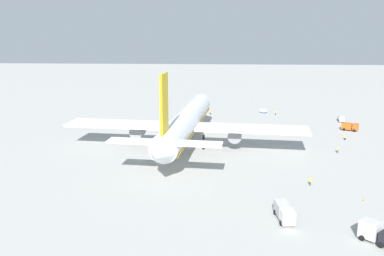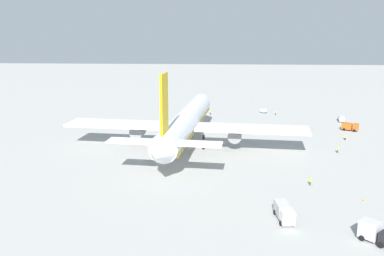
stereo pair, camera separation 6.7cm
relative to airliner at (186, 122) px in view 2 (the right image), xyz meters
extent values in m
plane|color=#9E9E99|center=(1.30, -0.12, -7.18)|extent=(600.00, 600.00, 0.00)
cylinder|color=silver|center=(1.30, -0.12, 0.19)|extent=(61.06, 12.17, 6.46)
cone|color=silver|center=(34.10, -3.23, 0.19)|extent=(5.74, 6.79, 6.33)
cone|color=silver|center=(-32.14, 3.06, 0.19)|extent=(7.01, 6.72, 6.13)
cube|color=#E5B20C|center=(-26.93, 2.57, 9.89)|extent=(6.02, 1.07, 12.94)
cube|color=silver|center=(-26.79, 9.40, 1.48)|extent=(5.49, 12.05, 0.36)
cube|color=silver|center=(-28.07, -4.17, 1.48)|extent=(5.49, 12.05, 0.36)
cube|color=silver|center=(0.03, 18.53, -0.78)|extent=(11.84, 31.15, 0.70)
cylinder|color=slate|center=(0.59, 13.89, -3.00)|extent=(4.97, 4.16, 3.74)
cube|color=silver|center=(-3.46, -18.19, -0.78)|extent=(11.84, 31.15, 0.70)
cylinder|color=slate|center=(-2.04, -13.74, -3.02)|extent=(5.04, 4.21, 3.78)
cylinder|color=black|center=(22.46, -2.13, -5.11)|extent=(0.70, 0.70, 4.14)
cylinder|color=black|center=(-1.22, 5.38, -5.11)|extent=(0.70, 0.70, 4.14)
cylinder|color=black|center=(-2.21, -5.03, -5.11)|extent=(0.70, 0.70, 4.14)
cube|color=#E5B20C|center=(1.30, -0.12, -1.58)|extent=(58.62, 11.62, 0.50)
cube|color=#B2B2B7|center=(-52.58, -33.07, -5.35)|extent=(3.65, 3.64, 2.74)
cylinder|color=black|center=(-55.08, -33.93, -6.73)|extent=(0.85, 0.84, 0.90)
cylinder|color=black|center=(-51.36, -33.45, -6.73)|extent=(0.85, 0.84, 0.90)
cylinder|color=black|center=(-52.94, -31.84, -6.73)|extent=(0.85, 0.84, 0.90)
cube|color=#BF4C14|center=(22.31, -54.13, -5.68)|extent=(2.52, 2.31, 2.09)
cube|color=#BF4C14|center=(23.61, -51.70, -5.72)|extent=(3.29, 3.75, 2.01)
cube|color=black|center=(22.06, -54.60, -5.16)|extent=(1.54, 0.88, 0.92)
cylinder|color=black|center=(23.28, -54.47, -6.73)|extent=(0.69, 0.93, 0.90)
cylinder|color=black|center=(21.49, -53.51, -6.73)|extent=(0.69, 0.93, 0.90)
cylinder|color=black|center=(24.82, -51.60, -6.73)|extent=(0.69, 0.93, 0.90)
cylinder|color=black|center=(23.03, -50.64, -6.73)|extent=(0.69, 0.93, 0.90)
cube|color=white|center=(-48.51, -20.95, -5.60)|extent=(2.26, 2.35, 2.25)
cube|color=#B2B2B7|center=(-44.86, -20.55, -5.65)|extent=(4.42, 2.59, 2.14)
cube|color=black|center=(-49.21, -21.03, -5.04)|extent=(0.28, 1.80, 0.99)
cylinder|color=black|center=(-48.19, -22.00, -6.73)|extent=(0.93, 0.40, 0.90)
cylinder|color=black|center=(-48.42, -19.87, -6.73)|extent=(0.93, 0.40, 0.90)
cylinder|color=black|center=(-43.87, -21.52, -6.73)|extent=(0.93, 0.40, 0.90)
cylinder|color=black|center=(-44.10, -19.39, -6.73)|extent=(0.93, 0.40, 0.90)
cube|color=silver|center=(37.90, -53.82, -6.31)|extent=(4.82, 2.38, 1.10)
cube|color=silver|center=(37.67, -53.80, -5.48)|extent=(3.14, 2.00, 0.55)
cylinder|color=black|center=(39.53, -53.08, -6.86)|extent=(0.66, 0.29, 0.64)
cylinder|color=black|center=(39.32, -54.92, -6.86)|extent=(0.66, 0.29, 0.64)
cylinder|color=black|center=(36.49, -52.73, -6.86)|extent=(0.66, 0.29, 0.64)
cylinder|color=black|center=(36.28, -54.57, -6.86)|extent=(0.66, 0.29, 0.64)
cube|color=#26598C|center=(52.59, -27.23, -6.90)|extent=(2.69, 2.93, 0.15)
cylinder|color=#333338|center=(53.56, -25.94, -6.90)|extent=(0.42, 0.53, 0.08)
cube|color=silver|center=(52.59, -27.23, -6.23)|extent=(2.33, 2.52, 1.18)
cylinder|color=black|center=(52.63, -26.01, -6.98)|extent=(0.34, 0.39, 0.40)
cylinder|color=black|center=(53.75, -26.86, -6.98)|extent=(0.34, 0.39, 0.40)
cylinder|color=black|center=(51.43, -27.60, -6.98)|extent=(0.34, 0.39, 0.40)
cylinder|color=black|center=(52.55, -28.45, -6.98)|extent=(0.34, 0.39, 0.40)
cylinder|color=#3F3F47|center=(-28.87, -28.84, -6.73)|extent=(0.36, 0.36, 0.89)
cylinder|color=yellow|center=(-28.87, -28.84, -5.96)|extent=(0.45, 0.45, 0.66)
sphere|color=tan|center=(-28.87, -28.84, -5.50)|extent=(0.24, 0.24, 0.24)
cylinder|color=black|center=(47.62, -5.96, -6.73)|extent=(0.38, 0.38, 0.88)
cylinder|color=yellow|center=(47.62, -5.96, -5.96)|extent=(0.47, 0.47, 0.66)
sphere|color=#8C6647|center=(47.62, -5.96, -5.51)|extent=(0.24, 0.24, 0.24)
cylinder|color=navy|center=(-3.49, -41.42, -6.75)|extent=(0.45, 0.45, 0.86)
cylinder|color=#B2F219|center=(-3.49, -41.42, -6.00)|extent=(0.56, 0.56, 0.64)
sphere|color=tan|center=(-3.49, -41.42, -5.56)|extent=(0.23, 0.23, 0.23)
cylinder|color=black|center=(10.63, -47.46, -6.78)|extent=(0.45, 0.45, 0.80)
cylinder|color=yellow|center=(10.63, -47.46, -6.08)|extent=(0.56, 0.56, 0.60)
sphere|color=tan|center=(10.63, -47.46, -5.67)|extent=(0.22, 0.22, 0.22)
cylinder|color=navy|center=(48.56, -31.57, -6.75)|extent=(0.39, 0.39, 0.84)
cylinder|color=yellow|center=(48.56, -31.57, -6.02)|extent=(0.49, 0.49, 0.63)
sphere|color=beige|center=(48.56, -31.57, -5.59)|extent=(0.23, 0.23, 0.23)
cone|color=orange|center=(25.41, -41.64, -6.90)|extent=(0.36, 0.36, 0.55)
cone|color=orange|center=(34.74, 34.73, -6.90)|extent=(0.36, 0.36, 0.55)
cone|color=orange|center=(30.40, -34.30, -6.90)|extent=(0.36, 0.36, 0.55)
cone|color=orange|center=(-36.84, -37.39, -6.90)|extent=(0.36, 0.36, 0.55)
camera|label=1|loc=(-114.95, -8.89, 25.14)|focal=39.32mm
camera|label=2|loc=(-114.94, -8.95, 25.14)|focal=39.32mm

